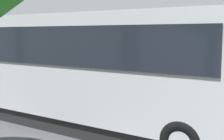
{
  "coord_description": "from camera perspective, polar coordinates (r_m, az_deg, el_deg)",
  "views": [
    {
      "loc": [
        -6.91,
        11.62,
        2.73
      ],
      "look_at": [
        -0.25,
        0.26,
        1.1
      ],
      "focal_mm": 47.52,
      "sensor_mm": 36.0,
      "label": 1
    }
  ],
  "objects": [
    {
      "name": "bay_line_b",
      "position": [
        13.95,
        2.61,
        -4.22
      ],
      "size": [
        0.24,
        3.88,
        0.01
      ],
      "color": "white",
      "rests_on": "ground_plane"
    },
    {
      "name": "ground_plane",
      "position": [
        13.79,
        -0.35,
        -4.36
      ],
      "size": [
        80.0,
        80.0,
        0.0
      ],
      "primitive_type": "plane",
      "color": "#424247"
    },
    {
      "name": "stunt_motorcycle",
      "position": [
        17.11,
        -6.39,
        -0.1
      ],
      "size": [
        2.05,
        0.58,
        1.23
      ],
      "color": "black",
      "rests_on": "ground_plane"
    },
    {
      "name": "bay_line_d",
      "position": [
        17.41,
        -14.67,
        -2.18
      ],
      "size": [
        0.24,
        4.07,
        0.01
      ],
      "color": "white",
      "rests_on": "ground_plane"
    },
    {
      "name": "tour_bus",
      "position": [
        9.08,
        -7.21,
        0.14
      ],
      "size": [
        10.85,
        2.88,
        3.25
      ],
      "color": "#B7BABF",
      "rests_on": "ground_plane"
    },
    {
      "name": "spectator_left",
      "position": [
        10.99,
        6.35,
        -2.07
      ],
      "size": [
        0.57,
        0.31,
        1.68
      ],
      "color": "#473823",
      "rests_on": "ground_plane"
    },
    {
      "name": "spectator_centre",
      "position": [
        11.24,
        -0.0,
        -1.91
      ],
      "size": [
        0.58,
        0.35,
        1.66
      ],
      "color": "black",
      "rests_on": "ground_plane"
    },
    {
      "name": "traffic_cone",
      "position": [
        14.67,
        0.49,
        -2.46
      ],
      "size": [
        0.34,
        0.34,
        0.63
      ],
      "color": "orange",
      "rests_on": "ground_plane"
    },
    {
      "name": "bay_line_a",
      "position": [
        12.89,
        14.23,
        -5.38
      ],
      "size": [
        0.26,
        4.66,
        0.01
      ],
      "color": "white",
      "rests_on": "ground_plane"
    },
    {
      "name": "spectator_far_left",
      "position": [
        10.66,
        10.86,
        -2.06
      ],
      "size": [
        0.57,
        0.39,
        1.77
      ],
      "color": "#473823",
      "rests_on": "ground_plane"
    },
    {
      "name": "spectator_right",
      "position": [
        11.85,
        -3.63,
        -1.4
      ],
      "size": [
        0.57,
        0.39,
        1.67
      ],
      "color": "#473823",
      "rests_on": "ground_plane"
    },
    {
      "name": "bay_line_c",
      "position": [
        15.51,
        -7.0,
        -3.12
      ],
      "size": [
        0.27,
        4.82,
        0.01
      ],
      "color": "white",
      "rests_on": "ground_plane"
    },
    {
      "name": "parked_motorcycle_silver",
      "position": [
        9.56,
        20.26,
        -6.99
      ],
      "size": [
        2.05,
        0.64,
        0.99
      ],
      "color": "black",
      "rests_on": "ground_plane"
    }
  ]
}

